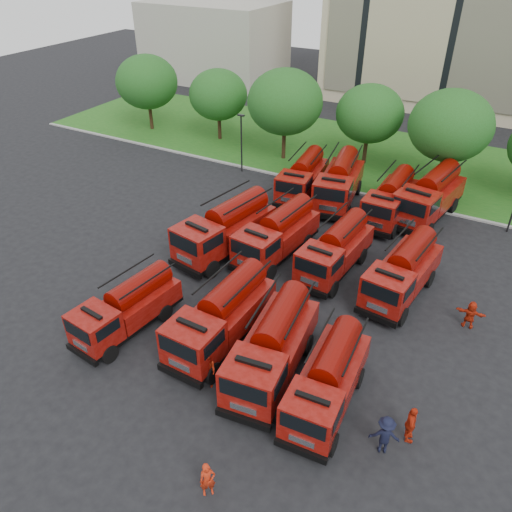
{
  "coord_description": "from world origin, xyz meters",
  "views": [
    {
      "loc": [
        11.16,
        -18.45,
        18.19
      ],
      "look_at": [
        -0.88,
        3.31,
        1.8
      ],
      "focal_mm": 35.0,
      "sensor_mm": 36.0,
      "label": 1
    }
  ],
  "objects_px": {
    "fire_truck_1": "(222,316)",
    "firefighter_5": "(467,326)",
    "firefighter_4": "(233,265)",
    "firefighter_3": "(382,450)",
    "fire_truck_2": "(273,346)",
    "fire_truck_3": "(328,380)",
    "fire_truck_8": "(303,177)",
    "fire_truck_6": "(336,249)",
    "fire_truck_5": "(277,234)",
    "firefighter_0": "(209,493)",
    "fire_truck_0": "(127,307)",
    "firefighter_2": "(407,439)",
    "fire_truck_10": "(391,199)",
    "firefighter_1": "(208,385)",
    "fire_truck_9": "(339,182)",
    "fire_truck_4": "(226,228)",
    "fire_truck_11": "(430,196)",
    "fire_truck_7": "(403,271)"
  },
  "relations": [
    {
      "from": "fire_truck_3",
      "to": "firefighter_3",
      "type": "relative_size",
      "value": 3.43
    },
    {
      "from": "fire_truck_0",
      "to": "fire_truck_7",
      "type": "distance_m",
      "value": 15.6
    },
    {
      "from": "fire_truck_3",
      "to": "fire_truck_8",
      "type": "bearing_deg",
      "value": 113.87
    },
    {
      "from": "fire_truck_0",
      "to": "fire_truck_2",
      "type": "height_order",
      "value": "fire_truck_2"
    },
    {
      "from": "fire_truck_1",
      "to": "firefighter_5",
      "type": "height_order",
      "value": "fire_truck_1"
    },
    {
      "from": "fire_truck_8",
      "to": "fire_truck_9",
      "type": "xyz_separation_m",
      "value": [
        2.94,
        0.31,
        0.14
      ]
    },
    {
      "from": "fire_truck_5",
      "to": "firefighter_3",
      "type": "relative_size",
      "value": 3.83
    },
    {
      "from": "fire_truck_1",
      "to": "firefighter_3",
      "type": "height_order",
      "value": "fire_truck_1"
    },
    {
      "from": "firefighter_4",
      "to": "firefighter_3",
      "type": "bearing_deg",
      "value": -165.97
    },
    {
      "from": "fire_truck_11",
      "to": "firefighter_2",
      "type": "bearing_deg",
      "value": -69.45
    },
    {
      "from": "fire_truck_2",
      "to": "fire_truck_11",
      "type": "bearing_deg",
      "value": 74.73
    },
    {
      "from": "fire_truck_11",
      "to": "firefighter_0",
      "type": "height_order",
      "value": "fire_truck_11"
    },
    {
      "from": "fire_truck_4",
      "to": "fire_truck_8",
      "type": "bearing_deg",
      "value": 94.62
    },
    {
      "from": "fire_truck_0",
      "to": "firefighter_0",
      "type": "bearing_deg",
      "value": -26.56
    },
    {
      "from": "fire_truck_9",
      "to": "firefighter_4",
      "type": "height_order",
      "value": "fire_truck_9"
    },
    {
      "from": "fire_truck_6",
      "to": "firefighter_5",
      "type": "bearing_deg",
      "value": -5.67
    },
    {
      "from": "firefighter_0",
      "to": "firefighter_1",
      "type": "height_order",
      "value": "firefighter_1"
    },
    {
      "from": "firefighter_2",
      "to": "firefighter_4",
      "type": "distance_m",
      "value": 15.34
    },
    {
      "from": "fire_truck_2",
      "to": "fire_truck_10",
      "type": "relative_size",
      "value": 1.06
    },
    {
      "from": "fire_truck_9",
      "to": "firefighter_2",
      "type": "relative_size",
      "value": 4.19
    },
    {
      "from": "firefighter_1",
      "to": "firefighter_0",
      "type": "bearing_deg",
      "value": -45.75
    },
    {
      "from": "firefighter_3",
      "to": "firefighter_1",
      "type": "bearing_deg",
      "value": -15.01
    },
    {
      "from": "firefighter_0",
      "to": "firefighter_3",
      "type": "relative_size",
      "value": 0.87
    },
    {
      "from": "fire_truck_10",
      "to": "fire_truck_5",
      "type": "bearing_deg",
      "value": -119.21
    },
    {
      "from": "fire_truck_2",
      "to": "firefighter_4",
      "type": "bearing_deg",
      "value": 125.83
    },
    {
      "from": "fire_truck_0",
      "to": "firefighter_4",
      "type": "distance_m",
      "value": 8.24
    },
    {
      "from": "fire_truck_10",
      "to": "firefighter_4",
      "type": "height_order",
      "value": "fire_truck_10"
    },
    {
      "from": "fire_truck_1",
      "to": "fire_truck_3",
      "type": "relative_size",
      "value": 1.11
    },
    {
      "from": "fire_truck_4",
      "to": "fire_truck_7",
      "type": "bearing_deg",
      "value": 14.91
    },
    {
      "from": "fire_truck_3",
      "to": "fire_truck_10",
      "type": "bearing_deg",
      "value": 94.3
    },
    {
      "from": "firefighter_1",
      "to": "fire_truck_4",
      "type": "bearing_deg",
      "value": 128.07
    },
    {
      "from": "fire_truck_3",
      "to": "fire_truck_8",
      "type": "distance_m",
      "value": 21.2
    },
    {
      "from": "fire_truck_6",
      "to": "fire_truck_9",
      "type": "xyz_separation_m",
      "value": [
        -3.24,
        9.01,
        0.18
      ]
    },
    {
      "from": "fire_truck_0",
      "to": "fire_truck_9",
      "type": "xyz_separation_m",
      "value": [
        4.37,
        19.5,
        0.3
      ]
    },
    {
      "from": "fire_truck_3",
      "to": "firefighter_5",
      "type": "bearing_deg",
      "value": 57.5
    },
    {
      "from": "fire_truck_10",
      "to": "firefighter_4",
      "type": "relative_size",
      "value": 4.46
    },
    {
      "from": "fire_truck_8",
      "to": "fire_truck_1",
      "type": "bearing_deg",
      "value": -85.27
    },
    {
      "from": "fire_truck_11",
      "to": "fire_truck_7",
      "type": "bearing_deg",
      "value": -75.87
    },
    {
      "from": "firefighter_5",
      "to": "fire_truck_4",
      "type": "bearing_deg",
      "value": -3.46
    },
    {
      "from": "fire_truck_1",
      "to": "firefighter_5",
      "type": "xyz_separation_m",
      "value": [
        11.09,
        7.35,
        -1.67
      ]
    },
    {
      "from": "firefighter_1",
      "to": "firefighter_2",
      "type": "bearing_deg",
      "value": 20.33
    },
    {
      "from": "fire_truck_8",
      "to": "firefighter_0",
      "type": "relative_size",
      "value": 4.32
    },
    {
      "from": "fire_truck_1",
      "to": "fire_truck_6",
      "type": "height_order",
      "value": "fire_truck_1"
    },
    {
      "from": "firefighter_3",
      "to": "firefighter_4",
      "type": "xyz_separation_m",
      "value": [
        -12.48,
        8.73,
        0.0
      ]
    },
    {
      "from": "fire_truck_9",
      "to": "fire_truck_11",
      "type": "distance_m",
      "value": 6.76
    },
    {
      "from": "fire_truck_5",
      "to": "fire_truck_11",
      "type": "bearing_deg",
      "value": 59.73
    },
    {
      "from": "fire_truck_0",
      "to": "firefighter_2",
      "type": "xyz_separation_m",
      "value": [
        14.98,
        0.23,
        -1.45
      ]
    },
    {
      "from": "fire_truck_1",
      "to": "fire_truck_7",
      "type": "xyz_separation_m",
      "value": [
        7.03,
        8.44,
        -0.05
      ]
    },
    {
      "from": "firefighter_2",
      "to": "firefighter_4",
      "type": "relative_size",
      "value": 1.19
    },
    {
      "from": "fire_truck_2",
      "to": "firefighter_2",
      "type": "xyz_separation_m",
      "value": [
        6.8,
        -0.67,
        -1.67
      ]
    }
  ]
}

